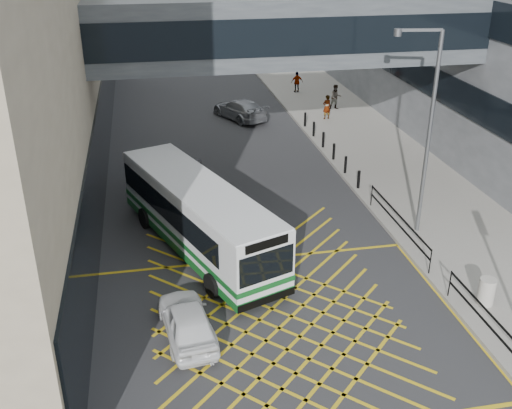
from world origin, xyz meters
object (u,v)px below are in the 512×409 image
car_white (187,320)px  street_lamp (426,123)px  car_silver (240,109)px  bus (197,214)px  car_dark (183,176)px  pedestrian_c (297,82)px  pedestrian_b (336,97)px  litter_bin (486,292)px  pedestrian_a (327,107)px

car_white → street_lamp: 12.01m
car_white → car_silver: bearing=-110.3°
bus → street_lamp: (9.03, -0.45, 3.37)m
street_lamp → bus: bearing=-174.7°
bus → car_dark: (-0.15, 5.93, -0.78)m
bus → car_silver: size_ratio=2.26×
pedestrian_c → car_dark: bearing=55.5°
street_lamp → pedestrian_b: street_lamp is taller
litter_bin → pedestrian_c: 28.48m
car_white → pedestrian_a: (11.00, 21.13, 0.33)m
litter_bin → pedestrian_a: (0.91, 21.45, 0.31)m
pedestrian_a → pedestrian_b: (1.27, 2.07, 0.05)m
bus → car_dark: bus is taller
car_silver → pedestrian_a: (5.54, -1.59, 0.25)m
litter_bin → bus: bearing=146.9°
car_silver → litter_bin: (4.63, -23.04, -0.06)m
car_dark → bus: bearing=101.5°
car_dark → pedestrian_c: (10.01, 16.57, 0.21)m
litter_bin → street_lamp: bearing=91.4°
car_silver → street_lamp: 18.56m
car_white → pedestrian_a: 23.82m
car_dark → street_lamp: bearing=155.3°
bus → car_silver: bearing=54.3°
bus → pedestrian_c: (9.86, 22.50, -0.57)m
car_silver → street_lamp: bearing=79.7°
car_dark → litter_bin: car_dark is taller
car_silver → pedestrian_b: size_ratio=2.67×
street_lamp → pedestrian_a: (1.05, 15.93, -3.93)m
pedestrian_a → pedestrian_c: 7.02m
street_lamp → pedestrian_b: 18.56m
pedestrian_c → litter_bin: bearing=85.2°
pedestrian_b → pedestrian_c: size_ratio=1.09×
car_white → street_lamp: bearing=-159.3°
bus → car_white: bus is taller
car_white → pedestrian_b: 26.25m
bus → pedestrian_b: 20.90m
street_lamp → pedestrian_a: street_lamp is taller
street_lamp → pedestrian_c: bearing=96.1°
car_silver → pedestrian_a: bearing=139.4°
pedestrian_b → car_dark: bearing=-135.4°
car_dark → pedestrian_b: pedestrian_b is taller
car_dark → pedestrian_b: size_ratio=2.76×
bus → pedestrian_b: (11.35, 17.55, -0.50)m
street_lamp → car_silver: bearing=112.6°
car_dark → car_silver: car_dark is taller
bus → pedestrian_b: size_ratio=6.03×
bus → car_dark: size_ratio=2.19×
bus → litter_bin: bus is taller
car_silver → pedestrian_c: 7.61m
pedestrian_c → street_lamp: bearing=84.5°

